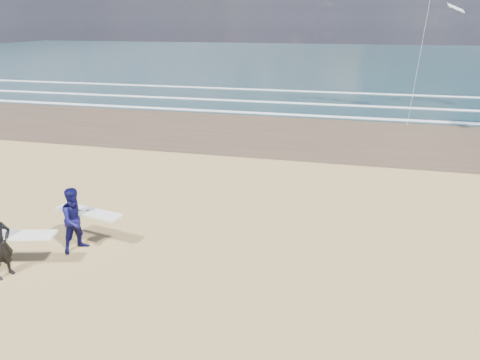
# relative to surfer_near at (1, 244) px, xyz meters

# --- Properties ---
(ocean) EXTENTS (220.00, 100.00, 0.02)m
(ocean) POSITION_rel_surfer_near_xyz_m (20.87, 71.92, -0.98)
(ocean) COLOR #1B383D
(ocean) RESTS_ON ground
(surfer_near) EXTENTS (2.26, 1.27, 1.94)m
(surfer_near) POSITION_rel_surfer_near_xyz_m (0.00, 0.00, 0.00)
(surfer_near) COLOR black
(surfer_near) RESTS_ON ground
(surfer_far) EXTENTS (2.26, 1.42, 2.00)m
(surfer_far) POSITION_rel_surfer_near_xyz_m (1.15, 1.76, 0.02)
(surfer_far) COLOR #0B0B3D
(surfer_far) RESTS_ON ground
(kite_1) EXTENTS (5.84, 4.74, 10.93)m
(kite_1) POSITION_rel_surfer_near_xyz_m (13.56, 23.83, 5.07)
(kite_1) COLOR slate
(kite_1) RESTS_ON ground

